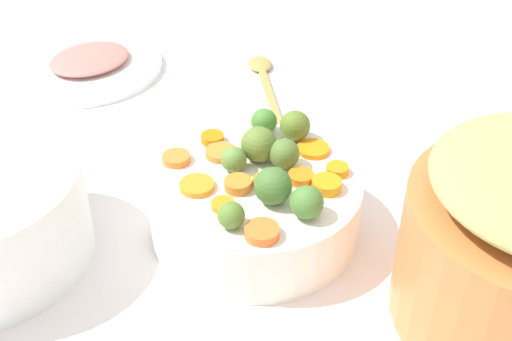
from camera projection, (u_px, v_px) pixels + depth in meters
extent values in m
cube|color=white|center=(255.00, 236.00, 0.80)|extent=(2.40, 2.40, 0.02)
cylinder|color=white|center=(256.00, 203.00, 0.78)|extent=(0.25, 0.25, 0.07)
cylinder|color=orange|center=(262.00, 232.00, 0.68)|extent=(0.04, 0.04, 0.01)
cylinder|color=orange|center=(197.00, 186.00, 0.74)|extent=(0.05, 0.05, 0.01)
cylinder|color=orange|center=(223.00, 205.00, 0.71)|extent=(0.03, 0.03, 0.01)
cylinder|color=orange|center=(327.00, 185.00, 0.74)|extent=(0.03, 0.03, 0.01)
cylinder|color=orange|center=(221.00, 153.00, 0.79)|extent=(0.04, 0.04, 0.01)
cylinder|color=orange|center=(313.00, 149.00, 0.80)|extent=(0.04, 0.04, 0.01)
cylinder|color=orange|center=(238.00, 184.00, 0.74)|extent=(0.04, 0.04, 0.01)
cylinder|color=orange|center=(301.00, 177.00, 0.75)|extent=(0.03, 0.03, 0.01)
cylinder|color=orange|center=(337.00, 170.00, 0.76)|extent=(0.03, 0.03, 0.01)
cylinder|color=orange|center=(266.00, 182.00, 0.75)|extent=(0.03, 0.03, 0.01)
cylinder|color=orange|center=(176.00, 158.00, 0.78)|extent=(0.04, 0.04, 0.01)
cylinder|color=orange|center=(212.00, 138.00, 0.82)|extent=(0.03, 0.03, 0.01)
sphere|color=#567A2E|center=(231.00, 215.00, 0.68)|extent=(0.03, 0.03, 0.03)
sphere|color=#436F30|center=(273.00, 186.00, 0.71)|extent=(0.04, 0.04, 0.04)
sphere|color=olive|center=(234.00, 159.00, 0.76)|extent=(0.03, 0.03, 0.03)
sphere|color=#497B35|center=(307.00, 202.00, 0.69)|extent=(0.04, 0.04, 0.04)
sphere|color=#537331|center=(284.00, 154.00, 0.77)|extent=(0.04, 0.04, 0.04)
sphere|color=#5A7629|center=(295.00, 126.00, 0.81)|extent=(0.04, 0.04, 0.04)
sphere|color=olive|center=(259.00, 144.00, 0.78)|extent=(0.04, 0.04, 0.04)
sphere|color=#447F30|center=(264.00, 121.00, 0.83)|extent=(0.03, 0.03, 0.03)
cube|color=#A78E49|center=(274.00, 110.00, 1.02)|extent=(0.01, 0.26, 0.01)
ellipsoid|color=#A78E49|center=(260.00, 64.00, 1.13)|extent=(0.04, 0.06, 0.01)
cylinder|color=white|center=(83.00, 67.00, 1.13)|extent=(0.27, 0.27, 0.01)
ellipsoid|color=#C2756D|center=(89.00, 59.00, 1.12)|extent=(0.18, 0.18, 0.02)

